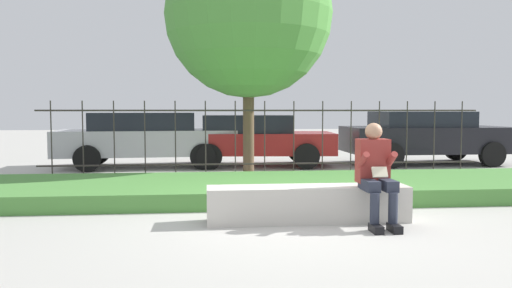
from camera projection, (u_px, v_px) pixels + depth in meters
name	position (u px, v px, depth m)	size (l,w,h in m)	color
ground_plane	(300.00, 222.00, 6.29)	(60.00, 60.00, 0.00)	#B2AFA8
stone_bench	(308.00, 206.00, 6.29)	(2.54, 0.48, 0.45)	beige
person_seated_reader	(376.00, 170.00, 6.06)	(0.42, 0.73, 1.25)	black
grass_berm	(278.00, 188.00, 8.21)	(10.93, 2.47, 0.25)	#4C893D
iron_fence	(265.00, 138.00, 10.08)	(8.93, 0.03, 1.59)	#332D28
car_parked_center	(253.00, 138.00, 12.61)	(4.07, 2.10, 1.28)	maroon
car_parked_right	(425.00, 136.00, 13.00)	(4.21, 2.01, 1.37)	black
car_parked_left	(149.00, 138.00, 12.36)	(4.57, 2.15, 1.34)	#B7B7BC
tree_behind_fence	(248.00, 15.00, 10.46)	(3.51, 3.51, 5.17)	brown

